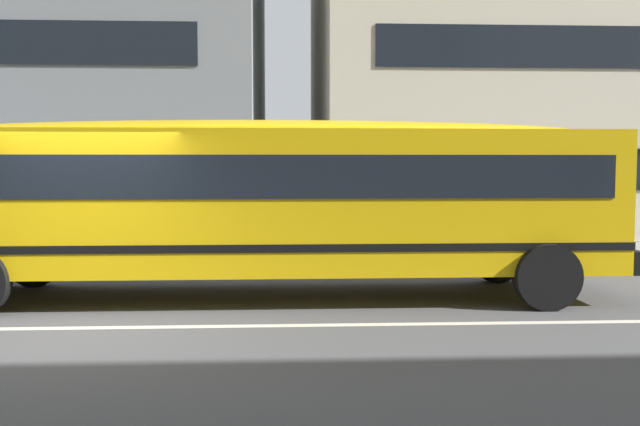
# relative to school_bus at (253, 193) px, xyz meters

# --- Properties ---
(ground_plane) EXTENTS (400.00, 400.00, 0.00)m
(ground_plane) POSITION_rel_school_bus_xyz_m (-2.19, -1.97, -1.62)
(ground_plane) COLOR #4C4C4F
(sidewalk_far) EXTENTS (120.00, 3.00, 0.01)m
(sidewalk_far) POSITION_rel_school_bus_xyz_m (-2.19, 5.91, -1.62)
(sidewalk_far) COLOR gray
(sidewalk_far) RESTS_ON ground_plane
(lane_centreline) EXTENTS (110.00, 0.16, 0.01)m
(lane_centreline) POSITION_rel_school_bus_xyz_m (-2.19, -1.97, -1.62)
(lane_centreline) COLOR silver
(lane_centreline) RESTS_ON ground_plane
(school_bus) EXTENTS (12.21, 2.88, 2.73)m
(school_bus) POSITION_rel_school_bus_xyz_m (0.00, 0.00, 0.00)
(school_bus) COLOR yellow
(school_bus) RESTS_ON ground_plane
(apartment_block_far_left) EXTENTS (17.11, 13.10, 13.30)m
(apartment_block_far_left) POSITION_rel_school_bus_xyz_m (-8.88, 13.93, 5.03)
(apartment_block_far_left) COLOR gray
(apartment_block_far_left) RESTS_ON ground_plane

